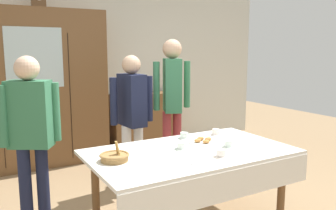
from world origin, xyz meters
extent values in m
cube|color=silver|center=(0.00, 2.65, 1.35)|extent=(6.40, 0.10, 2.70)
cylinder|color=brown|center=(0.75, -0.58, 0.36)|extent=(0.07, 0.07, 0.73)
cylinder|color=brown|center=(-0.75, 0.18, 0.36)|extent=(0.07, 0.07, 0.73)
cylinder|color=brown|center=(0.75, 0.18, 0.36)|extent=(0.07, 0.07, 0.73)
cube|color=white|center=(0.00, -0.20, 0.74)|extent=(1.79, 1.03, 0.03)
cube|color=white|center=(0.00, -0.72, 0.61)|extent=(1.79, 0.01, 0.24)
cube|color=brown|center=(-0.90, 2.35, 1.09)|extent=(1.99, 0.45, 2.19)
cube|color=silver|center=(-0.90, 2.13, 1.53)|extent=(0.71, 0.01, 0.79)
cube|color=black|center=(-1.34, 2.13, 0.98)|extent=(0.01, 0.01, 1.75)
cube|color=black|center=(-0.46, 2.13, 0.98)|extent=(0.01, 0.01, 1.75)
cube|color=brown|center=(0.81, 2.41, 0.46)|extent=(1.13, 0.35, 0.93)
cube|color=#664C7A|center=(0.81, 2.41, 0.94)|extent=(0.13, 0.21, 0.03)
cube|color=#3D754C|center=(0.81, 2.41, 0.97)|extent=(0.14, 0.17, 0.02)
cube|color=#B29333|center=(0.81, 2.41, 0.99)|extent=(0.13, 0.21, 0.03)
cube|color=#2D5184|center=(0.81, 2.41, 1.02)|extent=(0.12, 0.22, 0.03)
cylinder|color=silver|center=(0.36, -0.29, 0.76)|extent=(0.13, 0.13, 0.01)
cylinder|color=silver|center=(0.36, -0.29, 0.79)|extent=(0.08, 0.08, 0.05)
torus|color=silver|center=(0.40, -0.29, 0.80)|extent=(0.04, 0.01, 0.04)
cylinder|color=#47230F|center=(0.36, -0.29, 0.81)|extent=(0.06, 0.06, 0.01)
cylinder|color=silver|center=(-0.05, -0.14, 0.76)|extent=(0.13, 0.13, 0.01)
cylinder|color=silver|center=(-0.05, -0.14, 0.79)|extent=(0.08, 0.08, 0.05)
torus|color=silver|center=(-0.02, -0.14, 0.80)|extent=(0.04, 0.01, 0.04)
cylinder|color=#47230F|center=(-0.05, -0.14, 0.81)|extent=(0.06, 0.06, 0.01)
cylinder|color=silver|center=(0.17, 0.17, 0.76)|extent=(0.13, 0.13, 0.01)
cylinder|color=silver|center=(0.17, 0.17, 0.79)|extent=(0.08, 0.08, 0.05)
torus|color=silver|center=(0.21, 0.17, 0.80)|extent=(0.04, 0.01, 0.04)
cylinder|color=#47230F|center=(0.17, 0.17, 0.81)|extent=(0.06, 0.06, 0.01)
cylinder|color=white|center=(0.11, -0.49, 0.76)|extent=(0.13, 0.13, 0.01)
cylinder|color=white|center=(0.11, -0.49, 0.79)|extent=(0.08, 0.08, 0.05)
torus|color=white|center=(0.15, -0.49, 0.80)|extent=(0.04, 0.01, 0.04)
cylinder|color=white|center=(0.54, 0.14, 0.76)|extent=(0.13, 0.13, 0.01)
cylinder|color=white|center=(0.54, 0.14, 0.79)|extent=(0.08, 0.08, 0.05)
torus|color=white|center=(0.58, 0.14, 0.80)|extent=(0.04, 0.01, 0.04)
cylinder|color=#47230F|center=(0.54, 0.14, 0.81)|extent=(0.06, 0.06, 0.01)
cylinder|color=#9E7542|center=(-0.69, -0.15, 0.78)|extent=(0.22, 0.22, 0.05)
torus|color=#9E7542|center=(-0.69, -0.15, 0.81)|extent=(0.24, 0.24, 0.02)
cylinder|color=tan|center=(-0.66, -0.16, 0.86)|extent=(0.03, 0.04, 0.12)
cylinder|color=tan|center=(-0.66, -0.15, 0.86)|extent=(0.04, 0.03, 0.12)
cylinder|color=tan|center=(-0.66, -0.14, 0.86)|extent=(0.04, 0.03, 0.12)
cylinder|color=white|center=(0.24, -0.06, 0.76)|extent=(0.28, 0.28, 0.01)
ellipsoid|color=#BC7F3D|center=(0.30, -0.05, 0.79)|extent=(0.07, 0.05, 0.04)
ellipsoid|color=#BC7F3D|center=(0.25, 0.00, 0.79)|extent=(0.07, 0.05, 0.04)
ellipsoid|color=#BC7F3D|center=(0.18, -0.05, 0.79)|extent=(0.07, 0.05, 0.04)
ellipsoid|color=#BC7F3D|center=(0.23, -0.12, 0.79)|extent=(0.07, 0.05, 0.04)
cube|color=silver|center=(-0.19, -0.35, 0.76)|extent=(0.10, 0.01, 0.00)
ellipsoid|color=silver|center=(-0.13, -0.35, 0.76)|extent=(0.03, 0.02, 0.01)
cube|color=silver|center=(-0.26, -0.53, 0.76)|extent=(0.10, 0.01, 0.00)
ellipsoid|color=silver|center=(-0.20, -0.53, 0.76)|extent=(0.03, 0.02, 0.01)
cube|color=silver|center=(0.43, -0.44, 0.76)|extent=(0.10, 0.01, 0.00)
ellipsoid|color=silver|center=(0.49, -0.44, 0.76)|extent=(0.03, 0.02, 0.01)
cylinder|color=#933338|center=(0.45, 1.02, 0.44)|extent=(0.11, 0.11, 0.87)
cylinder|color=#933338|center=(0.60, 1.02, 0.44)|extent=(0.11, 0.11, 0.87)
cube|color=#33704C|center=(0.52, 1.02, 1.20)|extent=(0.33, 0.41, 0.65)
sphere|color=tan|center=(0.52, 1.02, 1.65)|extent=(0.24, 0.24, 0.24)
cylinder|color=#33704C|center=(0.30, 1.02, 1.20)|extent=(0.08, 0.08, 0.59)
cylinder|color=#33704C|center=(0.74, 1.02, 1.20)|extent=(0.08, 0.08, 0.59)
cylinder|color=silver|center=(-0.15, 0.90, 0.39)|extent=(0.11, 0.11, 0.78)
cylinder|color=silver|center=(0.00, 0.90, 0.39)|extent=(0.11, 0.11, 0.78)
cube|color=#191E38|center=(-0.08, 0.90, 1.07)|extent=(0.22, 0.37, 0.59)
sphere|color=tan|center=(-0.08, 0.90, 1.47)|extent=(0.21, 0.21, 0.21)
cylinder|color=#191E38|center=(-0.30, 0.90, 1.07)|extent=(0.08, 0.08, 0.53)
cylinder|color=#191E38|center=(0.14, 0.90, 1.07)|extent=(0.08, 0.08, 0.53)
cylinder|color=#191E38|center=(-1.29, 0.51, 0.39)|extent=(0.11, 0.11, 0.79)
cylinder|color=#191E38|center=(-1.14, 0.51, 0.39)|extent=(0.11, 0.11, 0.79)
cube|color=#33704C|center=(-1.22, 0.51, 1.08)|extent=(0.41, 0.35, 0.59)
sphere|color=#DBB293|center=(-1.22, 0.51, 1.48)|extent=(0.21, 0.21, 0.21)
cylinder|color=#33704C|center=(-1.44, 0.51, 1.08)|extent=(0.08, 0.08, 0.53)
cylinder|color=#33704C|center=(-1.00, 0.51, 1.08)|extent=(0.08, 0.08, 0.53)
camera|label=1|loc=(-1.64, -2.68, 1.64)|focal=37.04mm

